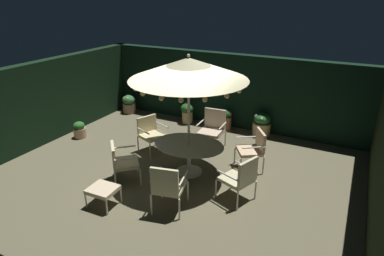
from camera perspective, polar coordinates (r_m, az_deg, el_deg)
The scene contains 17 objects.
ground_plane at distance 7.82m, azimuth -2.66°, elevation -7.71°, with size 8.56×7.10×0.02m, color brown.
hedge_backdrop_rear at distance 10.23m, azimuth 6.76°, elevation 6.44°, with size 8.56×0.30×2.22m, color black.
hedge_backdrop_left at distance 9.93m, azimuth -24.01°, elevation 4.11°, with size 0.30×7.10×2.22m, color black.
patio_dining_table at distance 7.55m, azimuth -0.54°, elevation -3.75°, with size 1.63×1.29×0.72m.
patio_umbrella at distance 6.93m, azimuth -0.60°, elevation 10.12°, with size 2.52×2.52×2.74m.
patio_chair_north at distance 6.27m, azimuth -4.17°, elevation -9.72°, with size 0.70×0.74×1.02m.
patio_chair_northeast at distance 6.64m, azimuth 8.36°, elevation -8.28°, with size 0.76×0.76×0.98m.
patio_chair_east at distance 7.85m, azimuth 10.53°, elevation -3.23°, with size 0.80×0.81×0.95m.
patio_chair_southeast at distance 8.84m, azimuth 3.58°, elevation 0.23°, with size 0.68×0.65×1.02m.
patio_chair_south at distance 8.67m, azimuth -7.09°, elevation -0.62°, with size 0.77×0.79×0.92m.
patio_chair_southwest at distance 7.37m, azimuth -12.02°, elevation -5.39°, with size 0.82×0.83×0.90m.
ottoman_footrest at distance 6.77m, azimuth -15.08°, elevation -10.26°, with size 0.55×0.50×0.40m.
potted_plant_back_right at distance 10.03m, azimuth -18.76°, elevation -0.28°, with size 0.34×0.34×0.48m.
potted_plant_back_left at distance 10.51m, azimuth -0.82°, elevation 2.73°, with size 0.42×0.42×0.64m.
potted_plant_left_near at distance 11.65m, azimuth -10.74°, elevation 4.10°, with size 0.45×0.45×0.62m.
potted_plant_right_far at distance 9.84m, azimuth 11.87°, elevation 0.65°, with size 0.52×0.52×0.68m.
potted_plant_front_corner at distance 10.07m, azimuth 5.81°, elevation 1.54°, with size 0.38×0.36×0.64m.
Camera 1 is at (3.40, -5.83, 3.93)m, focal length 31.05 mm.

